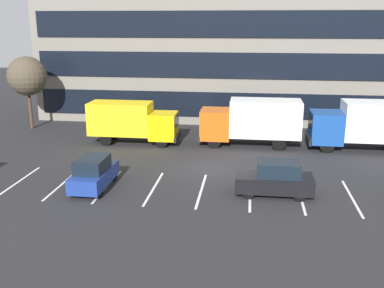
# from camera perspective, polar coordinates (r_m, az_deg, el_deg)

# --- Properties ---
(ground_plane) EXTENTS (120.00, 120.00, 0.00)m
(ground_plane) POSITION_cam_1_polar(r_m,az_deg,el_deg) (29.32, 2.05, -3.21)
(ground_plane) COLOR #262628
(office_building) EXTENTS (35.98, 10.81, 18.00)m
(office_building) POSITION_cam_1_polar(r_m,az_deg,el_deg) (45.66, 4.42, 14.99)
(office_building) COLOR slate
(office_building) RESTS_ON ground_plane
(lot_markings) EXTENTS (22.54, 5.40, 0.01)m
(lot_markings) POSITION_cam_1_polar(r_m,az_deg,el_deg) (25.64, 1.19, -6.01)
(lot_markings) COLOR silver
(lot_markings) RESTS_ON ground_plane
(box_truck_yellow_all) EXTENTS (7.06, 2.34, 3.27)m
(box_truck_yellow_all) POSITION_cam_1_polar(r_m,az_deg,el_deg) (35.30, -7.78, 3.01)
(box_truck_yellow_all) COLOR yellow
(box_truck_yellow_all) RESTS_ON ground_plane
(box_truck_blue) EXTENTS (7.99, 2.64, 3.70)m
(box_truck_blue) POSITION_cam_1_polar(r_m,az_deg,el_deg) (35.49, 21.56, 2.52)
(box_truck_blue) COLOR #194799
(box_truck_blue) RESTS_ON ground_plane
(box_truck_orange) EXTENTS (7.82, 2.59, 3.63)m
(box_truck_orange) POSITION_cam_1_polar(r_m,az_deg,el_deg) (34.55, 7.76, 3.07)
(box_truck_orange) COLOR #D85914
(box_truck_orange) RESTS_ON ground_plane
(suv_black) EXTENTS (4.29, 1.82, 1.94)m
(suv_black) POSITION_cam_1_polar(r_m,az_deg,el_deg) (25.15, 10.68, -4.46)
(suv_black) COLOR black
(suv_black) RESTS_ON ground_plane
(suv_navy) EXTENTS (1.77, 4.16, 1.88)m
(suv_navy) POSITION_cam_1_polar(r_m,az_deg,el_deg) (26.36, -12.55, -3.68)
(suv_navy) COLOR navy
(suv_navy) RESTS_ON ground_plane
(bare_tree) EXTENTS (3.45, 3.45, 6.47)m
(bare_tree) POSITION_cam_1_polar(r_m,az_deg,el_deg) (42.09, -20.49, 8.18)
(bare_tree) COLOR #473323
(bare_tree) RESTS_ON ground_plane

